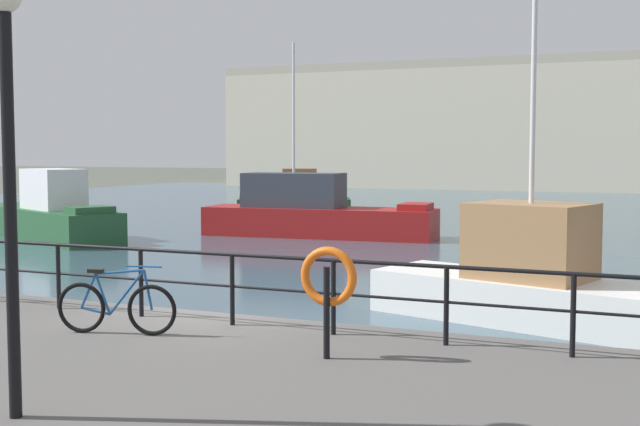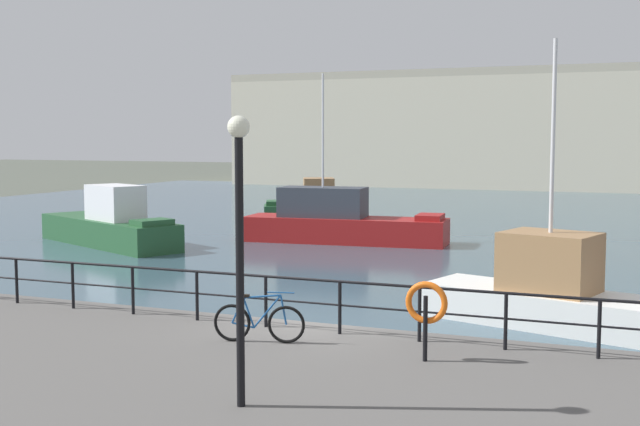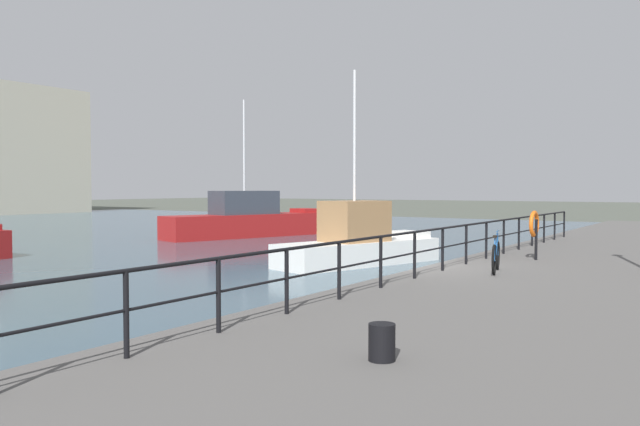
{
  "view_description": "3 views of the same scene",
  "coord_description": "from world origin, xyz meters",
  "px_view_note": "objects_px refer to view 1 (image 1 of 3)",
  "views": [
    {
      "loc": [
        7.04,
        -11.46,
        3.33
      ],
      "look_at": [
        -0.06,
        4.96,
        1.97
      ],
      "focal_mm": 46.94,
      "sensor_mm": 36.0,
      "label": 1
    },
    {
      "loc": [
        6.47,
        -15.51,
        4.61
      ],
      "look_at": [
        -1.6,
        4.67,
        2.58
      ],
      "focal_mm": 45.41,
      "sensor_mm": 36.0,
      "label": 2
    },
    {
      "loc": [
        -15.44,
        -6.87,
        2.77
      ],
      "look_at": [
        1.01,
        3.94,
        2.0
      ],
      "focal_mm": 36.05,
      "sensor_mm": 36.0,
      "label": 3
    }
  ],
  "objects_px": {
    "moored_harbor_tender": "(49,216)",
    "parked_bicycle": "(116,307)",
    "moored_red_daysailer": "(539,282)",
    "moored_green_narrowboat": "(295,202)",
    "life_ring_stand": "(328,280)",
    "moored_blue_motorboat": "(313,213)",
    "quay_lamp_post": "(8,137)"
  },
  "relations": [
    {
      "from": "moored_harbor_tender",
      "to": "moored_blue_motorboat",
      "type": "xyz_separation_m",
      "value": [
        8.75,
        4.66,
        0.04
      ]
    },
    {
      "from": "moored_harbor_tender",
      "to": "quay_lamp_post",
      "type": "distance_m",
      "value": 24.38
    },
    {
      "from": "moored_harbor_tender",
      "to": "life_ring_stand",
      "type": "relative_size",
      "value": 6.18
    },
    {
      "from": "moored_harbor_tender",
      "to": "parked_bicycle",
      "type": "xyz_separation_m",
      "value": [
        14.41,
        -15.0,
        0.25
      ]
    },
    {
      "from": "moored_harbor_tender",
      "to": "parked_bicycle",
      "type": "bearing_deg",
      "value": -20.69
    },
    {
      "from": "parked_bicycle",
      "to": "moored_harbor_tender",
      "type": "bearing_deg",
      "value": 120.45
    },
    {
      "from": "moored_red_daysailer",
      "to": "moored_green_narrowboat",
      "type": "height_order",
      "value": "moored_red_daysailer"
    },
    {
      "from": "moored_green_narrowboat",
      "to": "life_ring_stand",
      "type": "relative_size",
      "value": 4.1
    },
    {
      "from": "moored_harbor_tender",
      "to": "life_ring_stand",
      "type": "height_order",
      "value": "moored_harbor_tender"
    },
    {
      "from": "moored_green_narrowboat",
      "to": "moored_blue_motorboat",
      "type": "distance_m",
      "value": 8.31
    },
    {
      "from": "moored_red_daysailer",
      "to": "parked_bicycle",
      "type": "height_order",
      "value": "moored_red_daysailer"
    },
    {
      "from": "moored_red_daysailer",
      "to": "moored_blue_motorboat",
      "type": "xyz_separation_m",
      "value": [
        -10.47,
        13.06,
        0.1
      ]
    },
    {
      "from": "moored_green_narrowboat",
      "to": "quay_lamp_post",
      "type": "relative_size",
      "value": 1.37
    },
    {
      "from": "moored_blue_motorboat",
      "to": "life_ring_stand",
      "type": "distance_m",
      "value": 21.64
    },
    {
      "from": "parked_bicycle",
      "to": "life_ring_stand",
      "type": "height_order",
      "value": "life_ring_stand"
    },
    {
      "from": "moored_blue_motorboat",
      "to": "life_ring_stand",
      "type": "xyz_separation_m",
      "value": [
        8.91,
        -19.71,
        0.8
      ]
    },
    {
      "from": "moored_red_daysailer",
      "to": "moored_harbor_tender",
      "type": "height_order",
      "value": "moored_red_daysailer"
    },
    {
      "from": "parked_bicycle",
      "to": "moored_red_daysailer",
      "type": "bearing_deg",
      "value": 40.48
    },
    {
      "from": "life_ring_stand",
      "to": "moored_red_daysailer",
      "type": "bearing_deg",
      "value": 76.76
    },
    {
      "from": "moored_harbor_tender",
      "to": "moored_blue_motorboat",
      "type": "height_order",
      "value": "moored_blue_motorboat"
    },
    {
      "from": "moored_harbor_tender",
      "to": "quay_lamp_post",
      "type": "height_order",
      "value": "quay_lamp_post"
    },
    {
      "from": "parked_bicycle",
      "to": "life_ring_stand",
      "type": "distance_m",
      "value": 3.31
    },
    {
      "from": "moored_red_daysailer",
      "to": "moored_green_narrowboat",
      "type": "relative_size",
      "value": 1.21
    },
    {
      "from": "moored_harbor_tender",
      "to": "parked_bicycle",
      "type": "relative_size",
      "value": 4.97
    },
    {
      "from": "moored_harbor_tender",
      "to": "moored_blue_motorboat",
      "type": "distance_m",
      "value": 9.92
    },
    {
      "from": "moored_red_daysailer",
      "to": "moored_harbor_tender",
      "type": "distance_m",
      "value": 20.98
    },
    {
      "from": "moored_green_narrowboat",
      "to": "moored_blue_motorboat",
      "type": "relative_size",
      "value": 0.63
    },
    {
      "from": "moored_green_narrowboat",
      "to": "moored_harbor_tender",
      "type": "bearing_deg",
      "value": 43.91
    },
    {
      "from": "moored_harbor_tender",
      "to": "moored_green_narrowboat",
      "type": "xyz_separation_m",
      "value": [
        4.59,
        11.86,
        -0.06
      ]
    },
    {
      "from": "moored_harbor_tender",
      "to": "moored_green_narrowboat",
      "type": "distance_m",
      "value": 12.72
    },
    {
      "from": "moored_green_narrowboat",
      "to": "parked_bicycle",
      "type": "bearing_deg",
      "value": 85.15
    },
    {
      "from": "moored_green_narrowboat",
      "to": "life_ring_stand",
      "type": "bearing_deg",
      "value": 90.99
    }
  ]
}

